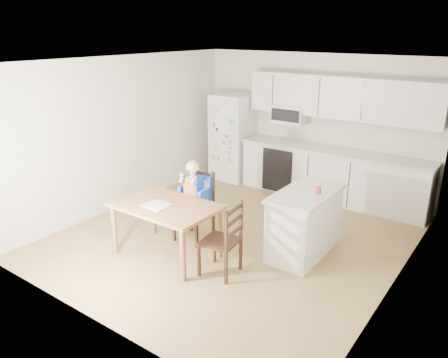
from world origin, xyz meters
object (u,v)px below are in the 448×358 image
at_px(chair_booster, 195,192).
at_px(red_cup, 318,190).
at_px(refrigerator, 233,137).
at_px(kitchen_island, 305,223).
at_px(chair_side, 227,236).
at_px(dining_table, 165,211).

bearing_deg(chair_booster, red_cup, 16.08).
xyz_separation_m(refrigerator, red_cup, (2.73, -2.02, 0.09)).
height_order(kitchen_island, red_cup, red_cup).
relative_size(chair_booster, chair_side, 1.25).
distance_m(refrigerator, chair_booster, 2.79).
distance_m(refrigerator, kitchen_island, 3.32).
relative_size(kitchen_island, chair_booster, 1.02).
xyz_separation_m(kitchen_island, chair_side, (-0.52, -1.06, 0.09)).
height_order(refrigerator, chair_side, refrigerator).
relative_size(refrigerator, chair_side, 1.79).
bearing_deg(kitchen_island, dining_table, -142.41).
bearing_deg(red_cup, kitchen_island, -168.63).
xyz_separation_m(refrigerator, dining_table, (1.12, -3.17, -0.21)).
xyz_separation_m(chair_booster, chair_side, (0.95, -0.56, -0.18)).
relative_size(kitchen_island, dining_table, 0.88).
height_order(refrigerator, dining_table, refrigerator).
distance_m(kitchen_island, red_cup, 0.51).
height_order(refrigerator, kitchen_island, refrigerator).
bearing_deg(kitchen_island, refrigerator, 141.61).
relative_size(refrigerator, dining_table, 1.24).
distance_m(kitchen_island, dining_table, 1.85).
relative_size(red_cup, chair_side, 0.10).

